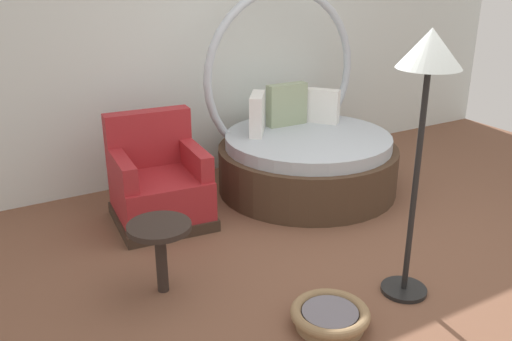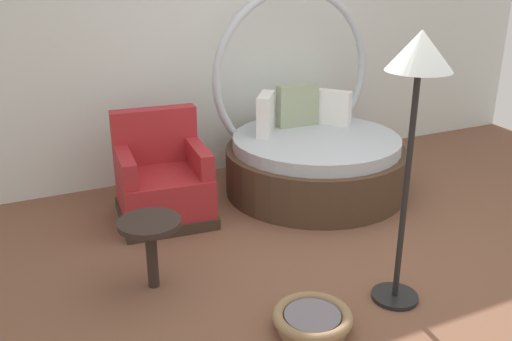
{
  "view_description": "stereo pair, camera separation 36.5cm",
  "coord_description": "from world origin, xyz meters",
  "px_view_note": "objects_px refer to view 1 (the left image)",
  "views": [
    {
      "loc": [
        -2.57,
        -3.0,
        2.22
      ],
      "look_at": [
        -0.41,
        0.73,
        0.55
      ],
      "focal_mm": 39.14,
      "sensor_mm": 36.0,
      "label": 1
    },
    {
      "loc": [
        -2.25,
        -3.17,
        2.22
      ],
      "look_at": [
        -0.41,
        0.73,
        0.55
      ],
      "focal_mm": 39.14,
      "sensor_mm": 36.0,
      "label": 2
    }
  ],
  "objects_px": {
    "red_armchair": "(159,185)",
    "floor_lamp": "(427,76)",
    "pet_basket": "(330,316)",
    "side_table": "(160,237)",
    "round_daybed": "(304,150)"
  },
  "relations": [
    {
      "from": "red_armchair",
      "to": "floor_lamp",
      "type": "relative_size",
      "value": 0.52
    },
    {
      "from": "pet_basket",
      "to": "side_table",
      "type": "bearing_deg",
      "value": 129.96
    },
    {
      "from": "round_daybed",
      "to": "side_table",
      "type": "distance_m",
      "value": 2.22
    },
    {
      "from": "round_daybed",
      "to": "pet_basket",
      "type": "xyz_separation_m",
      "value": [
        -1.17,
        -2.0,
        -0.32
      ]
    },
    {
      "from": "round_daybed",
      "to": "red_armchair",
      "type": "relative_size",
      "value": 2.09
    },
    {
      "from": "side_table",
      "to": "floor_lamp",
      "type": "bearing_deg",
      "value": -30.69
    },
    {
      "from": "red_armchair",
      "to": "pet_basket",
      "type": "bearing_deg",
      "value": -79.64
    },
    {
      "from": "round_daybed",
      "to": "floor_lamp",
      "type": "bearing_deg",
      "value": -103.75
    },
    {
      "from": "pet_basket",
      "to": "side_table",
      "type": "height_order",
      "value": "side_table"
    },
    {
      "from": "red_armchair",
      "to": "side_table",
      "type": "distance_m",
      "value": 1.16
    },
    {
      "from": "round_daybed",
      "to": "floor_lamp",
      "type": "relative_size",
      "value": 1.08
    },
    {
      "from": "round_daybed",
      "to": "floor_lamp",
      "type": "distance_m",
      "value": 2.31
    },
    {
      "from": "side_table",
      "to": "floor_lamp",
      "type": "relative_size",
      "value": 0.29
    },
    {
      "from": "pet_basket",
      "to": "red_armchair",
      "type": "bearing_deg",
      "value": 100.36
    },
    {
      "from": "pet_basket",
      "to": "floor_lamp",
      "type": "relative_size",
      "value": 0.28
    }
  ]
}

